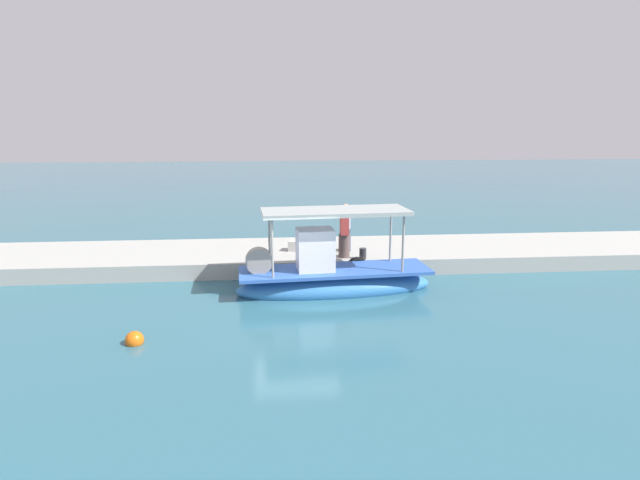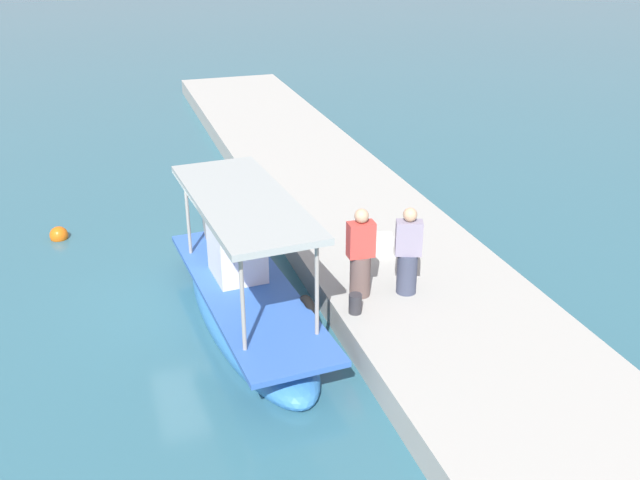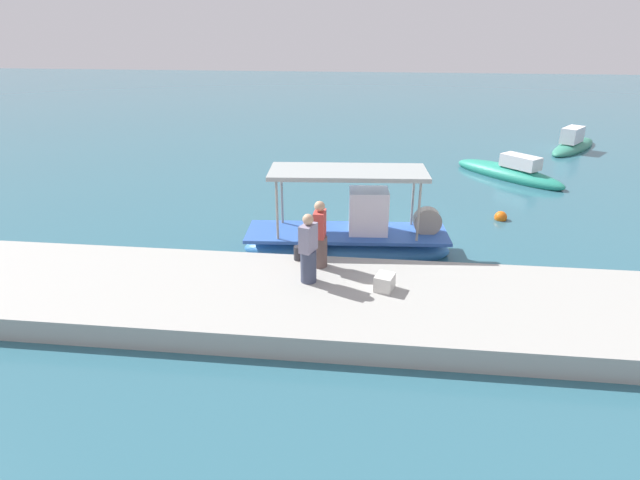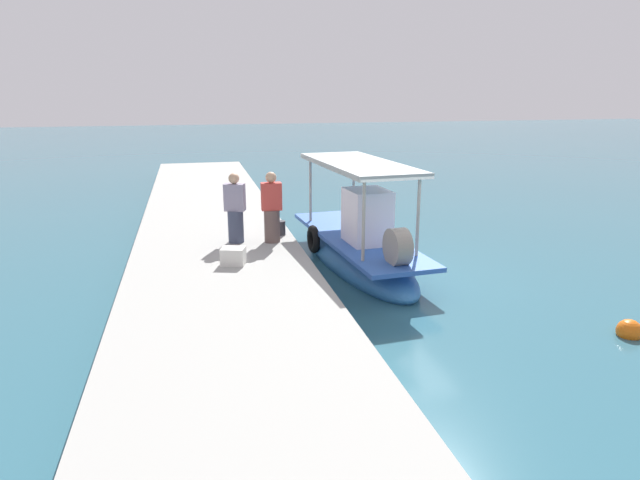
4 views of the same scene
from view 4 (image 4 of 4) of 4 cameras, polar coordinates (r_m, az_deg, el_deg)
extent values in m
plane|color=#2E6172|center=(13.02, 7.95, -3.87)|extent=(120.00, 120.00, 0.00)
cube|color=#A3A49E|center=(12.13, -10.13, -4.05)|extent=(36.00, 3.99, 0.55)
ellipsoid|color=#3376BC|center=(13.91, 3.83, -1.91)|extent=(6.20, 2.12, 0.97)
cube|color=#325EB5|center=(13.77, 3.87, 0.22)|extent=(5.96, 2.10, 0.10)
cube|color=silver|center=(13.06, 4.88, 2.24)|extent=(1.17, 0.99, 1.37)
cylinder|color=gray|center=(12.09, 10.09, 2.10)|extent=(0.07, 0.07, 1.82)
cylinder|color=gray|center=(11.57, 4.53, 1.70)|extent=(0.07, 0.07, 1.82)
cylinder|color=gray|center=(15.58, 3.49, 5.25)|extent=(0.07, 0.07, 1.82)
cylinder|color=gray|center=(15.18, -0.99, 5.01)|extent=(0.07, 0.07, 1.82)
cube|color=#9BA4A3|center=(13.41, 4.01, 7.81)|extent=(4.51, 1.99, 0.12)
torus|color=black|center=(14.38, -0.69, 0.08)|extent=(0.75, 0.24, 0.74)
cylinder|color=gray|center=(11.61, 8.05, -0.72)|extent=(0.82, 0.41, 0.80)
cylinder|color=#3B4258|center=(13.86, -8.70, 1.40)|extent=(0.50, 0.50, 0.81)
cube|color=gray|center=(13.71, -8.82, 4.39)|extent=(0.42, 0.55, 0.67)
sphere|color=tan|center=(13.63, -8.90, 6.31)|extent=(0.26, 0.26, 0.26)
cylinder|color=brown|center=(13.79, -4.98, 1.47)|extent=(0.40, 0.40, 0.82)
cube|color=#C64038|center=(13.63, -5.05, 4.52)|extent=(0.29, 0.51, 0.68)
sphere|color=tan|center=(13.55, -5.10, 6.48)|extent=(0.27, 0.27, 0.27)
cylinder|color=#2D2D33|center=(14.47, -4.07, 1.25)|extent=(0.24, 0.24, 0.38)
cube|color=silver|center=(12.14, -8.96, -1.67)|extent=(0.53, 0.60, 0.38)
sphere|color=orange|center=(11.37, 29.33, -8.23)|extent=(0.43, 0.43, 0.43)
camera|label=1|loc=(21.99, 48.49, 12.40)|focal=28.86mm
camera|label=2|loc=(25.56, 1.26, 22.15)|focal=40.81mm
camera|label=3|loc=(15.77, -56.51, 16.60)|focal=29.14mm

